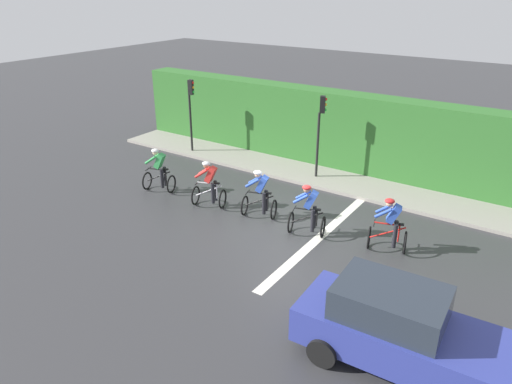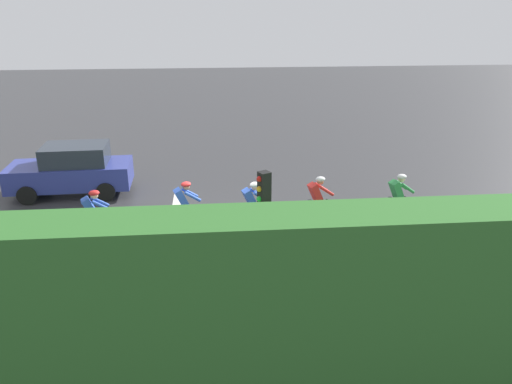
{
  "view_description": "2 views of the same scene",
  "coord_description": "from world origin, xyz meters",
  "px_view_note": "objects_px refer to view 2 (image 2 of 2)",
  "views": [
    {
      "loc": [
        -11.78,
        -6.7,
        7.25
      ],
      "look_at": [
        -0.12,
        1.14,
        1.01
      ],
      "focal_mm": 33.4,
      "sensor_mm": 36.0,
      "label": 1
    },
    {
      "loc": [
        12.93,
        0.11,
        6.28
      ],
      "look_at": [
        -0.3,
        1.3,
        1.21
      ],
      "focal_mm": 34.74,
      "sensor_mm": 36.0,
      "label": 2
    }
  ],
  "objects_px": {
    "cyclist_mid": "(252,211)",
    "cyclist_trailing": "(94,221)",
    "traffic_light_near_crossing": "(266,226)",
    "cyclist_lead": "(396,202)",
    "cyclist_fourth": "(184,211)",
    "car_navy": "(72,170)",
    "cyclist_second": "(316,205)"
  },
  "relations": [
    {
      "from": "cyclist_mid",
      "to": "cyclist_trailing",
      "type": "distance_m",
      "value": 4.31
    },
    {
      "from": "cyclist_lead",
      "to": "cyclist_trailing",
      "type": "height_order",
      "value": "same"
    },
    {
      "from": "cyclist_mid",
      "to": "car_navy",
      "type": "height_order",
      "value": "car_navy"
    },
    {
      "from": "cyclist_mid",
      "to": "cyclist_trailing",
      "type": "xyz_separation_m",
      "value": [
        0.27,
        -4.3,
        0.0
      ]
    },
    {
      "from": "cyclist_lead",
      "to": "cyclist_mid",
      "type": "xyz_separation_m",
      "value": [
        0.29,
        -4.31,
        0.0
      ]
    },
    {
      "from": "cyclist_lead",
      "to": "car_navy",
      "type": "bearing_deg",
      "value": -110.03
    },
    {
      "from": "car_navy",
      "to": "traffic_light_near_crossing",
      "type": "xyz_separation_m",
      "value": [
        8.09,
        5.88,
        1.35
      ]
    },
    {
      "from": "cyclist_lead",
      "to": "traffic_light_near_crossing",
      "type": "bearing_deg",
      "value": -45.04
    },
    {
      "from": "cyclist_lead",
      "to": "car_navy",
      "type": "height_order",
      "value": "car_navy"
    },
    {
      "from": "cyclist_second",
      "to": "cyclist_mid",
      "type": "xyz_separation_m",
      "value": [
        0.29,
        -1.91,
        0.0
      ]
    },
    {
      "from": "cyclist_trailing",
      "to": "traffic_light_near_crossing",
      "type": "bearing_deg",
      "value": 48.13
    },
    {
      "from": "cyclist_second",
      "to": "car_navy",
      "type": "distance_m",
      "value": 8.69
    },
    {
      "from": "cyclist_trailing",
      "to": "car_navy",
      "type": "distance_m",
      "value": 4.59
    },
    {
      "from": "cyclist_lead",
      "to": "cyclist_trailing",
      "type": "distance_m",
      "value": 8.62
    },
    {
      "from": "cyclist_trailing",
      "to": "cyclist_fourth",
      "type": "bearing_deg",
      "value": 100.83
    },
    {
      "from": "cyclist_mid",
      "to": "cyclist_fourth",
      "type": "height_order",
      "value": "same"
    },
    {
      "from": "cyclist_mid",
      "to": "cyclist_lead",
      "type": "bearing_deg",
      "value": 93.87
    },
    {
      "from": "cyclist_lead",
      "to": "cyclist_fourth",
      "type": "distance_m",
      "value": 6.21
    },
    {
      "from": "cyclist_trailing",
      "to": "traffic_light_near_crossing",
      "type": "relative_size",
      "value": 0.5
    },
    {
      "from": "cyclist_mid",
      "to": "cyclist_trailing",
      "type": "height_order",
      "value": "same"
    },
    {
      "from": "cyclist_lead",
      "to": "cyclist_fourth",
      "type": "height_order",
      "value": "same"
    },
    {
      "from": "cyclist_lead",
      "to": "car_navy",
      "type": "relative_size",
      "value": 0.4
    },
    {
      "from": "traffic_light_near_crossing",
      "to": "cyclist_trailing",
      "type": "bearing_deg",
      "value": -131.87
    },
    {
      "from": "cyclist_lead",
      "to": "cyclist_mid",
      "type": "height_order",
      "value": "same"
    },
    {
      "from": "traffic_light_near_crossing",
      "to": "cyclist_second",
      "type": "bearing_deg",
      "value": 155.69
    },
    {
      "from": "cyclist_trailing",
      "to": "traffic_light_near_crossing",
      "type": "xyz_separation_m",
      "value": [
        3.8,
        4.24,
        1.43
      ]
    },
    {
      "from": "cyclist_fourth",
      "to": "car_navy",
      "type": "distance_m",
      "value": 5.57
    },
    {
      "from": "cyclist_second",
      "to": "cyclist_mid",
      "type": "relative_size",
      "value": 1.0
    },
    {
      "from": "cyclist_fourth",
      "to": "car_navy",
      "type": "height_order",
      "value": "car_navy"
    },
    {
      "from": "cyclist_fourth",
      "to": "cyclist_mid",
      "type": "bearing_deg",
      "value": 84.18
    },
    {
      "from": "cyclist_mid",
      "to": "car_navy",
      "type": "distance_m",
      "value": 7.17
    },
    {
      "from": "cyclist_fourth",
      "to": "car_navy",
      "type": "bearing_deg",
      "value": -133.51
    }
  ]
}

